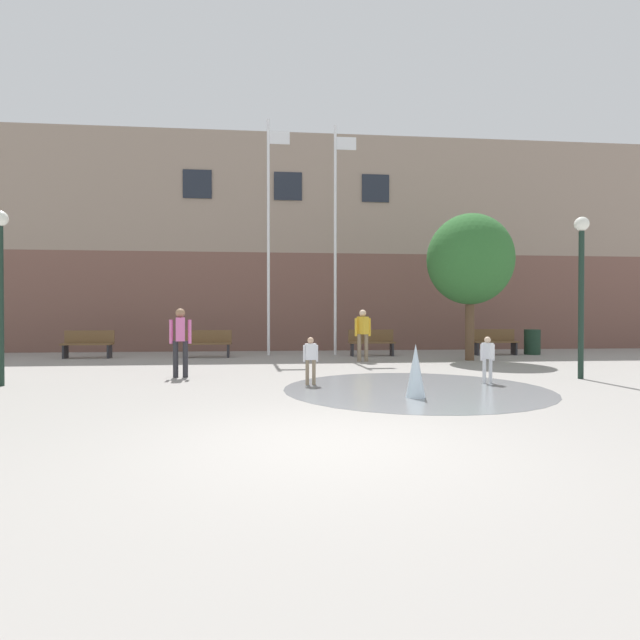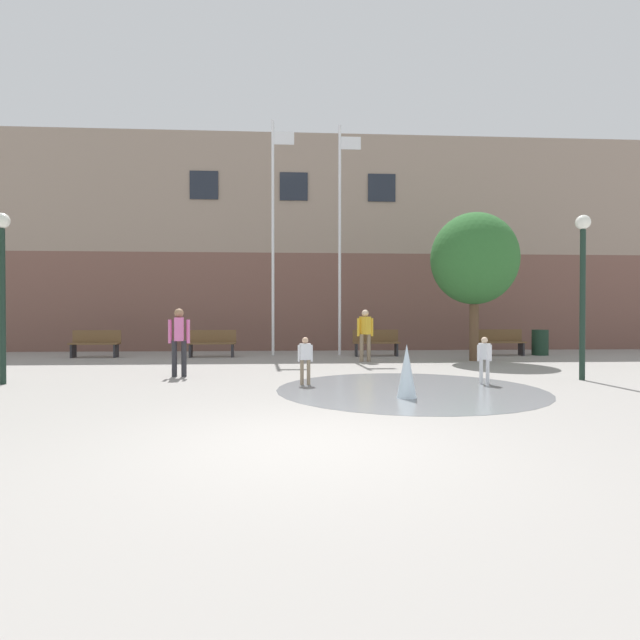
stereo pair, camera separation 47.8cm
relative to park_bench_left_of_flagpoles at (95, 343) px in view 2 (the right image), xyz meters
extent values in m
plane|color=gray|center=(6.69, -11.56, -0.48)|extent=(100.00, 100.00, 0.00)
cube|color=brown|center=(6.69, 5.60, 1.46)|extent=(36.00, 6.00, 3.88)
cube|color=gray|center=(6.69, 5.60, 5.77)|extent=(36.00, 6.00, 4.74)
cube|color=#1E232D|center=(3.19, 2.58, 6.01)|extent=(1.10, 0.06, 1.10)
cube|color=#1E232D|center=(6.69, 2.58, 6.01)|extent=(1.10, 0.06, 1.10)
cube|color=#1E232D|center=(10.19, 2.58, 6.01)|extent=(1.10, 0.06, 1.10)
cylinder|color=gray|center=(8.85, -7.62, -0.48)|extent=(5.16, 5.16, 0.01)
cone|color=silver|center=(8.56, -8.61, -0.01)|extent=(0.35, 0.35, 0.94)
cube|color=#28282D|center=(-0.70, -0.06, -0.26)|extent=(0.06, 0.40, 0.44)
cube|color=#28282D|center=(0.70, -0.06, -0.26)|extent=(0.06, 0.40, 0.44)
cube|color=brown|center=(0.00, -0.06, -0.01)|extent=(1.60, 0.44, 0.05)
cube|color=brown|center=(0.00, 0.14, 0.22)|extent=(1.60, 0.04, 0.42)
cube|color=#28282D|center=(3.19, -0.14, -0.26)|extent=(0.06, 0.40, 0.44)
cube|color=#28282D|center=(4.59, -0.14, -0.26)|extent=(0.06, 0.40, 0.44)
cube|color=brown|center=(3.89, -0.14, -0.01)|extent=(1.60, 0.44, 0.05)
cube|color=brown|center=(3.89, 0.06, 0.22)|extent=(1.60, 0.04, 0.42)
cube|color=#28282D|center=(8.81, -0.08, -0.26)|extent=(0.06, 0.40, 0.44)
cube|color=#28282D|center=(10.21, -0.08, -0.26)|extent=(0.06, 0.40, 0.44)
cube|color=brown|center=(9.51, -0.08, -0.01)|extent=(1.60, 0.44, 0.05)
cube|color=brown|center=(9.51, 0.12, 0.22)|extent=(1.60, 0.04, 0.42)
cube|color=#28282D|center=(13.26, -0.09, -0.26)|extent=(0.06, 0.40, 0.44)
cube|color=#28282D|center=(14.66, -0.09, -0.26)|extent=(0.06, 0.40, 0.44)
cube|color=brown|center=(13.96, -0.09, -0.01)|extent=(1.60, 0.44, 0.05)
cube|color=brown|center=(13.96, 0.11, 0.22)|extent=(1.60, 0.04, 0.42)
cylinder|color=#89755B|center=(8.72, -2.05, -0.06)|extent=(0.12, 0.12, 0.84)
cylinder|color=#89755B|center=(8.94, -2.05, -0.06)|extent=(0.12, 0.12, 0.84)
cube|color=gold|center=(8.83, -2.05, 0.63)|extent=(0.34, 0.39, 0.54)
sphere|color=beige|center=(8.83, -2.05, 1.01)|extent=(0.21, 0.21, 0.21)
cylinder|color=gold|center=(8.62, -2.05, 0.58)|extent=(0.08, 0.08, 0.55)
cylinder|color=gold|center=(9.04, -2.05, 0.58)|extent=(0.08, 0.08, 0.55)
cylinder|color=#28282D|center=(3.85, -5.39, -0.06)|extent=(0.12, 0.12, 0.84)
cylinder|color=#28282D|center=(4.07, -5.39, -0.06)|extent=(0.12, 0.12, 0.84)
cube|color=pink|center=(3.96, -5.39, 0.63)|extent=(0.25, 0.37, 0.54)
sphere|color=#997051|center=(3.96, -5.39, 1.01)|extent=(0.21, 0.21, 0.21)
cylinder|color=pink|center=(3.75, -5.39, 0.58)|extent=(0.08, 0.08, 0.55)
cylinder|color=pink|center=(4.17, -5.39, 0.58)|extent=(0.08, 0.08, 0.55)
cylinder|color=#89755B|center=(6.78, -6.92, -0.22)|extent=(0.07, 0.07, 0.52)
cylinder|color=#89755B|center=(6.92, -6.92, -0.22)|extent=(0.07, 0.07, 0.52)
cube|color=white|center=(6.85, -6.92, 0.21)|extent=(0.23, 0.17, 0.33)
sphere|color=tan|center=(6.85, -6.92, 0.44)|extent=(0.13, 0.13, 0.13)
cylinder|color=white|center=(6.72, -6.92, 0.17)|extent=(0.05, 0.05, 0.34)
cylinder|color=white|center=(6.98, -6.92, 0.17)|extent=(0.05, 0.05, 0.34)
cylinder|color=silver|center=(10.50, -7.04, -0.22)|extent=(0.07, 0.07, 0.52)
cylinder|color=silver|center=(10.64, -7.04, -0.22)|extent=(0.07, 0.07, 0.52)
cube|color=white|center=(10.57, -7.04, 0.21)|extent=(0.22, 0.24, 0.33)
sphere|color=beige|center=(10.57, -7.04, 0.44)|extent=(0.13, 0.13, 0.13)
cylinder|color=white|center=(10.44, -7.04, 0.17)|extent=(0.05, 0.05, 0.34)
cylinder|color=white|center=(10.70, -7.04, 0.17)|extent=(0.05, 0.05, 0.34)
cylinder|color=silver|center=(5.93, 0.49, 3.66)|extent=(0.10, 0.10, 8.27)
cube|color=silver|center=(6.33, 0.49, 7.17)|extent=(0.70, 0.02, 0.45)
cylinder|color=silver|center=(8.30, 0.49, 3.59)|extent=(0.10, 0.10, 8.14)
cube|color=silver|center=(8.70, 0.49, 7.04)|extent=(0.70, 0.02, 0.45)
cylinder|color=#192D23|center=(0.58, -6.44, 1.14)|extent=(0.12, 0.12, 3.24)
sphere|color=white|center=(0.58, -6.44, 2.92)|extent=(0.32, 0.32, 0.32)
cylinder|color=#192D23|center=(12.99, -6.51, 1.18)|extent=(0.12, 0.12, 3.33)
sphere|color=white|center=(12.99, -6.51, 3.01)|extent=(0.32, 0.32, 0.32)
cylinder|color=#193323|center=(15.37, -0.03, -0.03)|extent=(0.56, 0.56, 0.90)
cylinder|color=brown|center=(12.26, -1.96, 0.40)|extent=(0.28, 0.28, 1.76)
ellipsoid|color=#2D662D|center=(12.26, -1.96, 2.70)|extent=(2.68, 2.68, 2.85)
camera|label=1|loc=(6.06, -17.11, 0.99)|focal=28.00mm
camera|label=2|loc=(6.54, -17.15, 0.99)|focal=28.00mm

